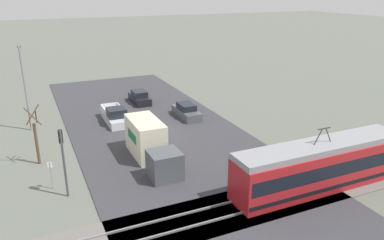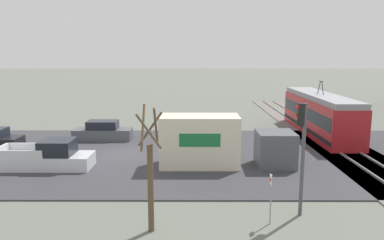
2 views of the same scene
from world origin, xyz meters
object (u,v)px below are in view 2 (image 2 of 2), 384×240
street_tree (150,176)px  traffic_light_pole (302,144)px  box_truck (218,143)px  sedan_car_0 (103,132)px  light_rail_tram (319,114)px  pickup_truck (47,157)px  no_parking_sign (271,194)px

street_tree → traffic_light_pole: bearing=103.5°
box_truck → sedan_car_0: size_ratio=1.79×
sedan_car_0 → street_tree: bearing=-160.3°
light_rail_tram → pickup_truck: light_rail_tram is taller
pickup_truck → light_rail_tram: bearing=117.0°
box_truck → traffic_light_pole: 8.06m
sedan_car_0 → light_rail_tram: bearing=-82.4°
box_truck → traffic_light_pole: traffic_light_pole is taller
pickup_truck → no_parking_sign: no_parking_sign is taller
pickup_truck → street_tree: 11.19m
sedan_car_0 → no_parking_sign: no_parking_sign is taller
traffic_light_pole → street_tree: bearing=-76.5°
light_rail_tram → no_parking_sign: (17.93, -7.94, -0.47)m
box_truck → pickup_truck: bearing=-87.4°
sedan_car_0 → no_parking_sign: 18.80m
sedan_car_0 → box_truck: bearing=-129.1°
light_rail_tram → no_parking_sign: light_rail_tram is taller
box_truck → traffic_light_pole: (7.23, 3.12, 1.70)m
pickup_truck → traffic_light_pole: traffic_light_pole is taller
sedan_car_0 → traffic_light_pole: (14.56, 12.14, 2.53)m
box_truck → no_parking_sign: (8.12, 1.67, -0.24)m
pickup_truck → traffic_light_pole: size_ratio=1.14×
box_truck → no_parking_sign: box_truck is taller
light_rail_tram → pickup_truck: 22.72m
street_tree → no_parking_sign: (-0.64, 4.92, -1.01)m
pickup_truck → sedan_car_0: 7.97m
traffic_light_pole → street_tree: street_tree is taller
sedan_car_0 → traffic_light_pole: 19.12m
pickup_truck → no_parking_sign: bearing=58.1°
box_truck → sedan_car_0: 11.65m
box_truck → traffic_light_pole: size_ratio=1.68×
light_rail_tram → pickup_truck: bearing=-63.0°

